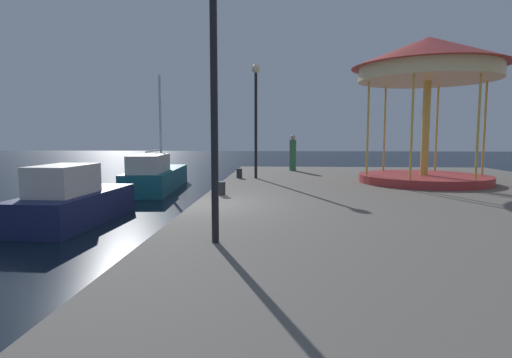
{
  "coord_description": "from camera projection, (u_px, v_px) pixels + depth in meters",
  "views": [
    {
      "loc": [
        2.29,
        -10.79,
        2.58
      ],
      "look_at": [
        1.51,
        2.39,
        1.21
      ],
      "focal_mm": 29.39,
      "sensor_mm": 36.0,
      "label": 1
    }
  ],
  "objects": [
    {
      "name": "carousel",
      "position": [
        428.0,
        74.0,
        15.46
      ],
      "size": [
        5.58,
        5.58,
        5.39
      ],
      "color": "#B23333",
      "rests_on": "quay_dock"
    },
    {
      "name": "quay_dock",
      "position": [
        459.0,
        221.0,
        10.67
      ],
      "size": [
        13.69,
        26.61,
        0.8
      ],
      "primitive_type": "cube",
      "color": "slate",
      "rests_on": "ground"
    },
    {
      "name": "bollard_north",
      "position": [
        221.0,
        188.0,
        12.58
      ],
      "size": [
        0.24,
        0.24,
        0.4
      ],
      "primitive_type": "cylinder",
      "color": "#2D2D33",
      "rests_on": "quay_dock"
    },
    {
      "name": "motorboat_navy",
      "position": [
        73.0,
        201.0,
        12.32
      ],
      "size": [
        1.97,
        4.71,
        1.76
      ],
      "color": "#19214C",
      "rests_on": "ground"
    },
    {
      "name": "bollard_south",
      "position": [
        239.0,
        173.0,
        17.64
      ],
      "size": [
        0.24,
        0.24,
        0.4
      ],
      "primitive_type": "cylinder",
      "color": "#2D2D33",
      "rests_on": "quay_dock"
    },
    {
      "name": "ground_plane",
      "position": [
        194.0,
        233.0,
        11.12
      ],
      "size": [
        120.0,
        120.0,
        0.0
      ],
      "primitive_type": "plane",
      "color": "black"
    },
    {
      "name": "lamp_post_far_end",
      "position": [
        256.0,
        102.0,
        17.24
      ],
      "size": [
        0.36,
        0.36,
        4.68
      ],
      "color": "black",
      "rests_on": "quay_dock"
    },
    {
      "name": "sailboat_teal",
      "position": [
        156.0,
        176.0,
        19.87
      ],
      "size": [
        2.36,
        6.87,
        5.57
      ],
      "color": "#19606B",
      "rests_on": "ground"
    },
    {
      "name": "lamp_post_mid_promenade",
      "position": [
        214.0,
        57.0,
        6.69
      ],
      "size": [
        0.36,
        0.36,
        4.45
      ],
      "color": "black",
      "rests_on": "quay_dock"
    },
    {
      "name": "person_mid_promenade",
      "position": [
        293.0,
        154.0,
        21.33
      ],
      "size": [
        0.34,
        0.34,
        1.81
      ],
      "color": "#387247",
      "rests_on": "quay_dock"
    }
  ]
}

